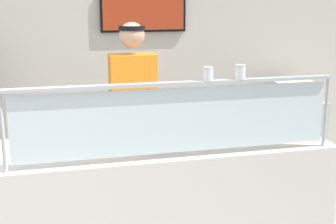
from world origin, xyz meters
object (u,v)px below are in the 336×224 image
object	(u,v)px
parmesan_shaker	(208,75)
pizza_box_stack	(290,90)
pizza_tray	(156,140)
worker_figure	(134,113)
pepper_flake_shaker	(240,73)
pizza_server	(161,138)

from	to	relation	value
parmesan_shaker	pizza_box_stack	size ratio (longest dim) A/B	0.18
pizza_box_stack	pizza_tray	bearing A→B (deg)	-139.85
pizza_tray	parmesan_shaker	world-z (taller)	parmesan_shaker
parmesan_shaker	pizza_box_stack	bearing A→B (deg)	49.80
pizza_tray	worker_figure	bearing A→B (deg)	93.27
pizza_tray	pepper_flake_shaker	size ratio (longest dim) A/B	5.43
pepper_flake_shaker	pizza_box_stack	distance (m)	2.53
worker_figure	pizza_box_stack	size ratio (longest dim) A/B	3.68
worker_figure	pizza_server	bearing A→B (deg)	-84.40
parmesan_shaker	pepper_flake_shaker	bearing A→B (deg)	0.00
pizza_server	pizza_box_stack	xyz separation A→B (m)	(1.91, 1.65, -0.07)
pizza_tray	pepper_flake_shaker	xyz separation A→B (m)	(0.47, -0.35, 0.52)
pizza_server	pepper_flake_shaker	xyz separation A→B (m)	(0.44, -0.33, 0.50)
parmesan_shaker	pizza_server	bearing A→B (deg)	124.29
worker_figure	pizza_tray	bearing A→B (deg)	-86.73
parmesan_shaker	pepper_flake_shaker	size ratio (longest dim) A/B	0.93
pepper_flake_shaker	worker_figure	world-z (taller)	worker_figure
pizza_tray	pizza_server	distance (m)	0.04
pizza_tray	parmesan_shaker	distance (m)	0.68
pizza_server	worker_figure	xyz separation A→B (m)	(-0.07, 0.70, 0.02)
pizza_box_stack	worker_figure	bearing A→B (deg)	-154.17
pizza_tray	worker_figure	world-z (taller)	worker_figure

